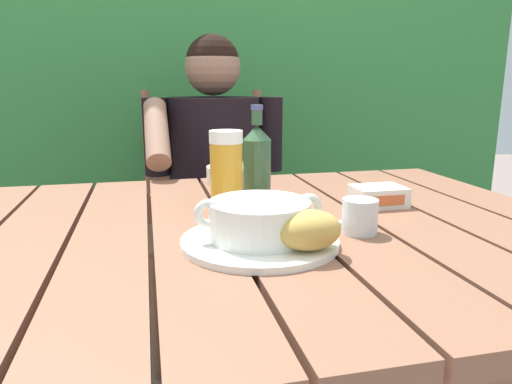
# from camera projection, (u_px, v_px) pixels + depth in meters

# --- Properties ---
(dining_table) EXTENTS (1.30, 0.99, 0.75)m
(dining_table) POSITION_uv_depth(u_px,v_px,m) (263.00, 267.00, 0.95)
(dining_table) COLOR brown
(dining_table) RESTS_ON ground_plane
(hedge_backdrop) EXTENTS (3.10, 0.95, 2.50)m
(hedge_backdrop) POSITION_uv_depth(u_px,v_px,m) (172.00, 72.00, 2.30)
(hedge_backdrop) COLOR #32783A
(hedge_backdrop) RESTS_ON ground_plane
(chair_near_diner) EXTENTS (0.49, 0.47, 1.00)m
(chair_near_diner) POSITION_uv_depth(u_px,v_px,m) (210.00, 220.00, 1.88)
(chair_near_diner) COLOR brown
(chair_near_diner) RESTS_ON ground_plane
(person_eating) EXTENTS (0.48, 0.47, 1.19)m
(person_eating) POSITION_uv_depth(u_px,v_px,m) (216.00, 178.00, 1.63)
(person_eating) COLOR black
(person_eating) RESTS_ON ground_plane
(serving_plate) EXTENTS (0.27, 0.27, 0.01)m
(serving_plate) POSITION_uv_depth(u_px,v_px,m) (260.00, 241.00, 0.81)
(serving_plate) COLOR white
(serving_plate) RESTS_ON dining_table
(soup_bowl) EXTENTS (0.22, 0.17, 0.07)m
(soup_bowl) POSITION_uv_depth(u_px,v_px,m) (260.00, 219.00, 0.80)
(soup_bowl) COLOR white
(soup_bowl) RESTS_ON serving_plate
(bread_roll) EXTENTS (0.11, 0.09, 0.07)m
(bread_roll) POSITION_uv_depth(u_px,v_px,m) (309.00, 230.00, 0.75)
(bread_roll) COLOR gold
(bread_roll) RESTS_ON serving_plate
(beer_glass) EXTENTS (0.07, 0.07, 0.17)m
(beer_glass) POSITION_uv_depth(u_px,v_px,m) (226.00, 170.00, 1.03)
(beer_glass) COLOR gold
(beer_glass) RESTS_ON dining_table
(beer_bottle) EXTENTS (0.07, 0.07, 0.22)m
(beer_bottle) POSITION_uv_depth(u_px,v_px,m) (257.00, 160.00, 1.12)
(beer_bottle) COLOR #345937
(beer_bottle) RESTS_ON dining_table
(water_glass_small) EXTENTS (0.07, 0.07, 0.06)m
(water_glass_small) POSITION_uv_depth(u_px,v_px,m) (360.00, 216.00, 0.87)
(water_glass_small) COLOR silver
(water_glass_small) RESTS_ON dining_table
(butter_tub) EXTENTS (0.12, 0.09, 0.04)m
(butter_tub) POSITION_uv_depth(u_px,v_px,m) (378.00, 196.00, 1.07)
(butter_tub) COLOR white
(butter_tub) RESTS_ON dining_table
(table_knife) EXTENTS (0.15, 0.03, 0.01)m
(table_knife) POSITION_uv_depth(u_px,v_px,m) (311.00, 224.00, 0.92)
(table_knife) COLOR silver
(table_knife) RESTS_ON dining_table
(diner_bowl) EXTENTS (0.15, 0.15, 0.05)m
(diner_bowl) POSITION_uv_depth(u_px,v_px,m) (234.00, 175.00, 1.29)
(diner_bowl) COLOR white
(diner_bowl) RESTS_ON dining_table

